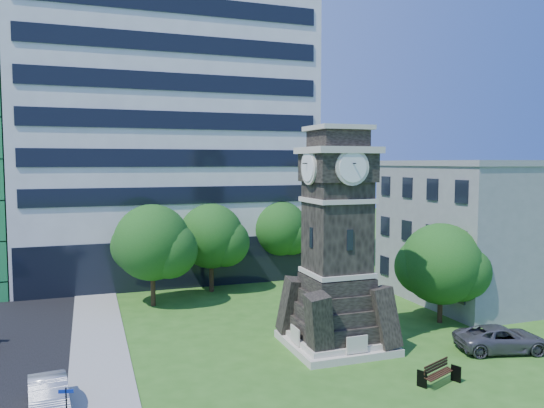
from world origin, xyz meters
name	(u,v)px	position (x,y,z in m)	size (l,w,h in m)	color
ground	(300,366)	(0.00, 0.00, 0.00)	(160.00, 160.00, 0.00)	#2C601B
sidewalk	(100,354)	(-9.50, 5.00, 0.03)	(3.00, 70.00, 0.06)	gray
clock_tower	(337,253)	(3.00, 2.00, 5.28)	(5.40, 5.40, 12.22)	beige
office_tall	(162,119)	(-3.20, 25.84, 14.22)	(26.20, 15.11, 28.60)	white
office_low	(502,229)	(19.97, 8.00, 5.21)	(15.20, 12.20, 10.40)	gray
car_street_mid	(48,397)	(-11.62, -1.36, 0.71)	(1.50, 4.29, 1.41)	#A1A4A9
car_east_lot	(502,339)	(11.17, -1.68, 0.69)	(2.29, 4.96, 1.38)	#49494D
park_bench	(438,372)	(5.23, -4.14, 0.54)	(1.99, 0.53, 1.03)	black
tree_nw	(153,245)	(-5.56, 13.92, 4.40)	(5.98, 5.44, 7.31)	#332114
tree_nc	(212,238)	(-0.67, 16.70, 4.27)	(5.64, 5.12, 7.01)	#332114
tree_ne	(280,230)	(5.93, 19.08, 4.35)	(5.35, 4.86, 6.97)	#332114
tree_east	(442,266)	(11.33, 3.78, 3.67)	(5.69, 5.17, 6.41)	#332114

